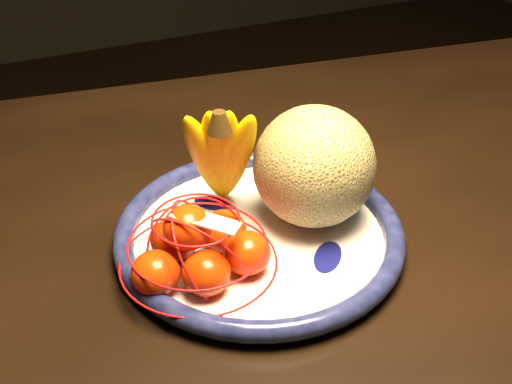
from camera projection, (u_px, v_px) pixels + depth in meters
name	position (u px, v px, depth m)	size (l,w,h in m)	color
dining_table	(326.00, 259.00, 0.95)	(1.53, 1.02, 0.72)	black
fruit_bowl	(259.00, 235.00, 0.84)	(0.34, 0.34, 0.03)	white
cantaloupe	(314.00, 166.00, 0.83)	(0.15, 0.15, 0.15)	olive
banana_bunch	(221.00, 152.00, 0.84)	(0.11, 0.11, 0.17)	#FAD302
mandarin_bag	(199.00, 249.00, 0.78)	(0.21, 0.21, 0.11)	#FF3100
price_tag	(206.00, 220.00, 0.74)	(0.07, 0.03, 0.00)	white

